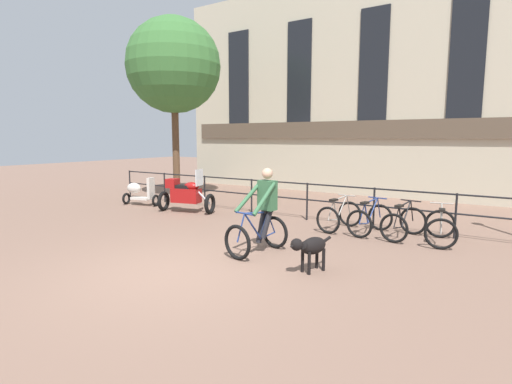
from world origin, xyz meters
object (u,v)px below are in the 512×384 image
(dog, at_px, (310,247))
(parked_bicycle_mid_right, at_px, (404,223))
(parked_bicycle_mid_left, at_px, (370,219))
(parked_bicycle_near_lamp, at_px, (339,216))
(cyclist_with_bike, at_px, (262,215))
(parked_motorcycle, at_px, (186,194))
(parked_bicycle_far_end, at_px, (441,227))
(parked_scooter, at_px, (140,192))

(dog, bearing_deg, parked_bicycle_mid_right, 96.95)
(parked_bicycle_mid_left, distance_m, parked_bicycle_mid_right, 0.78)
(parked_bicycle_near_lamp, height_order, parked_bicycle_mid_right, same)
(cyclist_with_bike, height_order, parked_bicycle_mid_right, cyclist_with_bike)
(cyclist_with_bike, distance_m, parked_bicycle_mid_left, 3.06)
(dog, distance_m, parked_bicycle_near_lamp, 3.36)
(parked_motorcycle, xyz_separation_m, parked_bicycle_far_end, (7.19, 0.36, -0.20))
(parked_bicycle_near_lamp, relative_size, parked_scooter, 0.89)
(dog, bearing_deg, parked_motorcycle, 172.96)
(parked_bicycle_near_lamp, xyz_separation_m, parked_bicycle_far_end, (2.33, 0.00, 0.00))
(parked_bicycle_mid_left, height_order, parked_bicycle_mid_right, same)
(parked_motorcycle, height_order, parked_bicycle_mid_right, parked_motorcycle)
(parked_bicycle_mid_left, bearing_deg, dog, 99.91)
(parked_bicycle_mid_right, bearing_deg, dog, 86.48)
(dog, bearing_deg, parked_scooter, 179.37)
(cyclist_with_bike, xyz_separation_m, parked_scooter, (-6.51, 2.44, -0.30))
(dog, distance_m, parked_bicycle_mid_left, 3.27)
(parked_bicycle_near_lamp, distance_m, parked_scooter, 7.08)
(parked_motorcycle, bearing_deg, parked_bicycle_mid_left, -100.31)
(cyclist_with_bike, bearing_deg, parked_bicycle_mid_right, 61.26)
(parked_motorcycle, relative_size, parked_bicycle_far_end, 1.52)
(parked_bicycle_mid_left, bearing_deg, parked_motorcycle, 13.56)
(dog, height_order, parked_bicycle_near_lamp, parked_bicycle_near_lamp)
(parked_bicycle_far_end, xyz_separation_m, parked_scooter, (-9.41, -0.28, 0.10))
(parked_motorcycle, distance_m, parked_scooter, 2.22)
(parked_bicycle_mid_right, bearing_deg, cyclist_with_bike, 61.85)
(parked_scooter, bearing_deg, parked_bicycle_far_end, -101.55)
(parked_bicycle_near_lamp, xyz_separation_m, parked_bicycle_mid_right, (1.55, 0.00, 0.00))
(dog, distance_m, parked_bicycle_far_end, 3.62)
(parked_bicycle_mid_left, relative_size, parked_bicycle_mid_right, 1.00)
(parked_motorcycle, bearing_deg, dog, -131.29)
(cyclist_with_bike, relative_size, parked_bicycle_mid_left, 1.41)
(parked_bicycle_mid_right, distance_m, parked_scooter, 8.63)
(parked_bicycle_mid_right, height_order, parked_bicycle_far_end, same)
(parked_bicycle_near_lamp, bearing_deg, dog, 112.08)
(dog, xyz_separation_m, parked_scooter, (-7.86, 3.00, 0.01))
(parked_bicycle_mid_left, bearing_deg, parked_bicycle_mid_right, -170.15)
(dog, bearing_deg, parked_bicycle_near_lamp, 123.65)
(parked_bicycle_mid_left, xyz_separation_m, parked_bicycle_far_end, (1.55, -0.00, 0.00))
(cyclist_with_bike, relative_size, parked_bicycle_mid_right, 1.41)
(parked_bicycle_mid_left, bearing_deg, cyclist_with_bike, 73.59)
(parked_bicycle_far_end, bearing_deg, cyclist_with_bike, 33.49)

